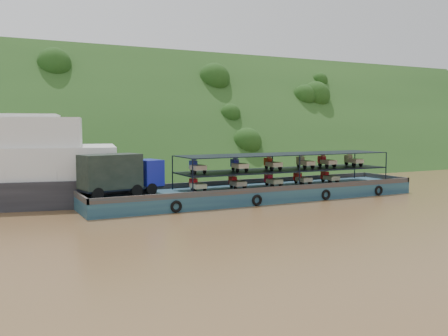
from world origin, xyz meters
name	(u,v)px	position (x,y,z in m)	size (l,w,h in m)	color
ground	(256,202)	(0.00, 0.00, 0.00)	(160.00, 160.00, 0.00)	brown
hillside	(142,172)	(0.00, 36.00, 0.00)	(140.00, 28.00, 28.00)	#1C3A15
cargo_barge	(241,188)	(-0.73, 1.71, 1.24)	(35.00, 7.18, 4.95)	#152E49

